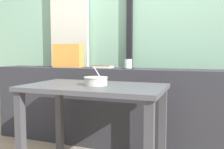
{
  "coord_description": "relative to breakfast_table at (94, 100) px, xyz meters",
  "views": [
    {
      "loc": [
        0.85,
        -1.88,
        0.98
      ],
      "look_at": [
        0.02,
        0.36,
        0.78
      ],
      "focal_mm": 39.49,
      "sensor_mm": 36.0,
      "label": 1
    }
  ],
  "objects": [
    {
      "name": "closed_book",
      "position": [
        -0.19,
        0.64,
        0.23
      ],
      "size": [
        0.21,
        0.15,
        0.03
      ],
      "color": "brown",
      "rests_on": "dark_console_ledge"
    },
    {
      "name": "breakfast_table",
      "position": [
        0.0,
        0.0,
        0.0
      ],
      "size": [
        1.11,
        0.65,
        0.73
      ],
      "color": "#414145",
      "rests_on": "ground"
    },
    {
      "name": "dark_console_ledge",
      "position": [
        -0.04,
        0.65,
        -0.2
      ],
      "size": [
        2.8,
        0.37,
        0.83
      ],
      "primitive_type": "cube",
      "color": "#2D2D33",
      "rests_on": "ground"
    },
    {
      "name": "throw_pillow",
      "position": [
        -0.62,
        0.65,
        0.35
      ],
      "size": [
        0.33,
        0.17,
        0.26
      ],
      "primitive_type": "cube",
      "rotation": [
        0.0,
        0.0,
        0.11
      ],
      "color": "#D18938",
      "rests_on": "dark_console_ledge"
    },
    {
      "name": "window_divider_post",
      "position": [
        -0.07,
        1.25,
        0.69
      ],
      "size": [
        0.07,
        0.05,
        2.6
      ],
      "primitive_type": "cube",
      "color": "black",
      "rests_on": "ground"
    },
    {
      "name": "soup_bowl",
      "position": [
        0.02,
        -0.01,
        0.15
      ],
      "size": [
        0.19,
        0.19,
        0.15
      ],
      "color": "#BCB7A8",
      "rests_on": "breakfast_table"
    },
    {
      "name": "juice_glass",
      "position": [
        0.1,
        0.62,
        0.27
      ],
      "size": [
        0.07,
        0.07,
        0.09
      ],
      "color": "white",
      "rests_on": "coaster_square"
    },
    {
      "name": "coaster_square",
      "position": [
        0.1,
        0.62,
        0.22
      ],
      "size": [
        0.1,
        0.1,
        0.0
      ],
      "primitive_type": "cube",
      "color": "black",
      "rests_on": "dark_console_ledge"
    },
    {
      "name": "curtain_left_panel",
      "position": [
        -0.92,
        1.22,
        0.64
      ],
      "size": [
        0.56,
        0.06,
        2.5
      ],
      "primitive_type": "cube",
      "color": "beige",
      "rests_on": "ground"
    },
    {
      "name": "outdoor_backdrop",
      "position": [
        -0.04,
        1.32,
        0.79
      ],
      "size": [
        4.8,
        0.08,
        2.8
      ],
      "primitive_type": "cube",
      "color": "#84B293",
      "rests_on": "ground"
    }
  ]
}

